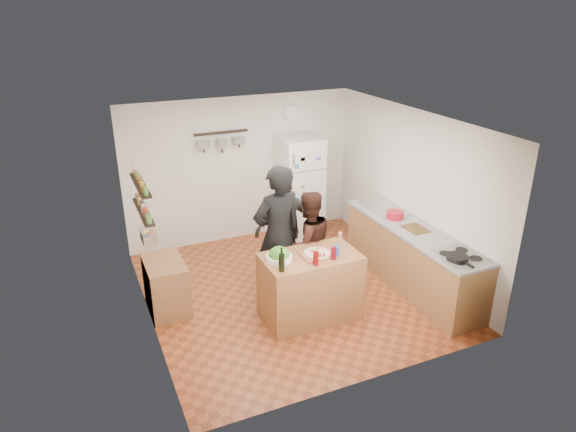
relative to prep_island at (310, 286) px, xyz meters
name	(u,v)px	position (x,y,z in m)	size (l,w,h in m)	color
room_shell	(280,203)	(0.03, 1.08, 0.79)	(4.20, 4.20, 4.20)	brown
prep_island	(310,286)	(0.00, 0.00, 0.00)	(1.25, 0.72, 0.91)	brown
pizza_board	(317,254)	(0.08, -0.02, 0.47)	(0.42, 0.34, 0.02)	brown
pizza	(317,253)	(0.08, -0.02, 0.48)	(0.34, 0.34, 0.02)	beige
salad_bowl	(279,258)	(-0.42, 0.05, 0.49)	(0.33, 0.33, 0.07)	white
wine_bottle	(282,263)	(-0.50, -0.22, 0.56)	(0.07, 0.07, 0.22)	black
wine_glass_near	(316,258)	(-0.05, -0.24, 0.54)	(0.07, 0.07, 0.17)	#610908
wine_glass_far	(334,253)	(0.22, -0.20, 0.54)	(0.07, 0.07, 0.16)	#5B070F
pepper_mill	(340,241)	(0.45, 0.05, 0.55)	(0.06, 0.06, 0.19)	#9C6941
salt_canister	(336,251)	(0.30, -0.12, 0.52)	(0.08, 0.08, 0.13)	#1C439D
person_left	(278,236)	(-0.22, 0.56, 0.54)	(0.73, 0.48, 1.99)	black
person_center	(308,244)	(0.23, 0.56, 0.33)	(0.76, 0.59, 1.56)	black
person_back	(285,228)	(0.13, 1.12, 0.37)	(0.96, 0.40, 1.65)	#322F2C
counter_run	(412,258)	(1.73, 0.15, -0.01)	(0.63, 2.63, 0.90)	#9E7042
stove_top	(460,257)	(1.73, -0.80, 0.46)	(0.60, 0.62, 0.02)	white
skillet	(457,257)	(1.63, -0.85, 0.49)	(0.28, 0.28, 0.05)	black
sink	(382,208)	(1.73, 1.00, 0.46)	(0.50, 0.80, 0.03)	silver
cutting_board	(416,229)	(1.73, 0.13, 0.46)	(0.30, 0.40, 0.02)	olive
red_bowl	(395,215)	(1.68, 0.58, 0.52)	(0.26, 0.26, 0.11)	#B31426
fridge	(300,188)	(0.98, 2.45, 0.45)	(0.70, 0.68, 1.80)	white
wall_clock	(292,113)	(0.98, 2.78, 1.69)	(0.30, 0.30, 0.03)	silver
spice_shelf_lower	(143,211)	(-1.90, 0.90, 1.04)	(0.12, 1.00, 0.03)	black
spice_shelf_upper	(140,185)	(-1.90, 0.90, 1.40)	(0.12, 1.00, 0.03)	black
produce_basket	(149,236)	(-1.87, 0.90, 0.69)	(0.18, 0.35, 0.14)	silver
side_table	(166,285)	(-1.71, 0.95, -0.09)	(0.50, 0.80, 0.73)	#93643E
pot_rack	(221,133)	(-0.32, 2.70, 1.49)	(0.90, 0.04, 0.04)	black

